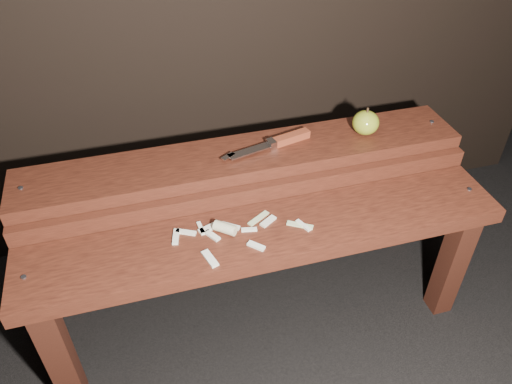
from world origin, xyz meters
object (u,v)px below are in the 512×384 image
object	(u,v)px
knife	(281,141)
bench_rear_tier	(246,179)
bench_front_tier	(269,251)
apple	(366,123)

from	to	relation	value
knife	bench_rear_tier	bearing A→B (deg)	-172.44
bench_front_tier	bench_rear_tier	size ratio (longest dim) A/B	1.00
apple	bench_front_tier	bearing A→B (deg)	-146.24
bench_rear_tier	knife	size ratio (longest dim) A/B	4.58
bench_front_tier	knife	size ratio (longest dim) A/B	4.58
bench_front_tier	knife	xyz separation A→B (m)	(0.10, 0.24, 0.16)
knife	bench_front_tier	bearing A→B (deg)	-113.25
bench_rear_tier	apple	world-z (taller)	apple
bench_rear_tier	knife	xyz separation A→B (m)	(0.10, 0.01, 0.10)
bench_front_tier	apple	size ratio (longest dim) A/B	15.20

